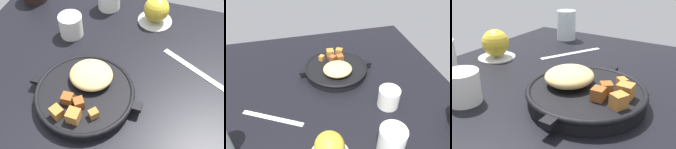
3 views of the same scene
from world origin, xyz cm
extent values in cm
cube|color=black|center=(0.00, 0.00, -1.20)|extent=(93.29, 83.00, 2.40)
cylinder|color=black|center=(-4.66, -6.69, 1.61)|extent=(24.61, 24.61, 3.22)
torus|color=black|center=(-4.66, -6.69, 2.97)|extent=(25.32, 25.32, 1.20)
cube|color=black|center=(8.86, -6.69, 2.74)|extent=(2.64, 2.40, 1.20)
cube|color=black|center=(-18.17, -6.69, 2.74)|extent=(2.64, 2.40, 1.20)
ellipsoid|color=tan|center=(-4.38, -2.44, 5.08)|extent=(11.21, 10.40, 3.72)
cube|color=brown|center=(-7.39, -10.67, 4.43)|extent=(2.77, 2.55, 2.41)
cube|color=#A86B2D|center=(-8.13, -15.08, 4.60)|extent=(3.54, 3.39, 2.75)
cube|color=#A86B2D|center=(0.00, -12.63, 4.27)|extent=(2.75, 2.77, 2.10)
cube|color=#A86B2D|center=(-4.06, -14.80, 4.72)|extent=(2.96, 3.03, 2.99)
cube|color=brown|center=(-4.34, -10.98, 4.40)|extent=(3.28, 3.27, 2.35)
cylinder|color=#B7BABF|center=(5.73, 29.84, 0.30)|extent=(11.32, 11.32, 0.60)
sphere|color=gold|center=(5.73, 29.84, 4.72)|extent=(8.24, 8.24, 8.24)
cube|color=silver|center=(21.13, 12.11, 0.18)|extent=(19.68, 11.76, 0.36)
cylinder|color=silver|center=(-17.94, 15.32, 3.50)|extent=(7.21, 7.21, 7.01)
camera|label=1|loc=(14.37, -43.03, 58.64)|focal=43.80mm
camera|label=2|loc=(11.80, 64.35, 56.79)|focal=35.85mm
camera|label=3|loc=(-48.80, -28.95, 27.96)|focal=42.52mm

